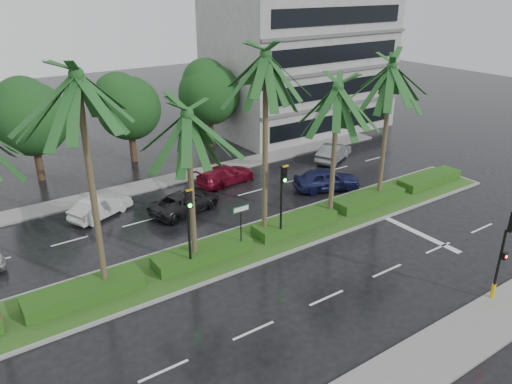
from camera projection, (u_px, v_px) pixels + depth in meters
ground at (262, 252)px, 26.26m from camera, size 120.00×120.00×0.00m
near_sidewalk at (421, 364)px, 18.53m from camera, size 40.00×2.40×0.12m
far_sidewalk at (164, 181)px, 35.30m from camera, size 40.00×2.00×0.12m
median at (252, 243)px, 26.98m from camera, size 36.00×4.00×0.15m
hedge at (252, 237)px, 26.84m from camera, size 35.20×1.40×0.60m
lane_markings at (312, 239)px, 27.52m from camera, size 34.00×13.06×0.01m
palm_row at (229, 97)px, 23.15m from camera, size 26.30×4.20×10.62m
signal_near at (504, 252)px, 21.33m from camera, size 0.34×0.45×4.36m
signal_median_left at (189, 218)px, 23.21m from camera, size 0.34×0.42×4.36m
signal_median_right at (283, 192)px, 26.09m from camera, size 0.34×0.42×4.36m
street_sign at (241, 217)px, 25.26m from camera, size 0.95×0.09×2.60m
bg_trees at (140, 102)px, 38.24m from camera, size 32.64×5.11×7.38m
building at (299, 64)px, 46.42m from camera, size 16.00×10.00×12.00m
car_white at (101, 207)px, 29.97m from camera, size 2.81×4.18×1.30m
car_darkgrey at (185, 202)px, 30.60m from camera, size 3.17×5.02×1.29m
car_red at (226, 175)px, 34.91m from camera, size 2.36×4.64×1.29m
car_blue at (327, 179)px, 33.76m from camera, size 3.25×4.82×1.52m
car_grey at (334, 152)px, 39.29m from camera, size 3.05×4.37×1.37m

